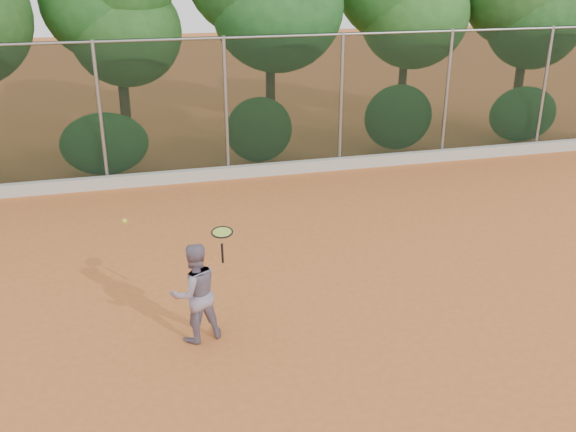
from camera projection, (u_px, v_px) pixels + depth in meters
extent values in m
plane|color=#C8692F|center=(304.00, 311.00, 10.22)|extent=(80.00, 80.00, 0.00)
cube|color=#B8B5AB|center=(230.00, 173.00, 16.27)|extent=(24.00, 0.20, 0.30)
imported|color=gray|center=(195.00, 293.00, 9.22)|extent=(0.86, 0.75, 1.52)
cube|color=black|center=(226.00, 109.00, 15.83)|extent=(24.00, 0.01, 3.50)
cylinder|color=gray|center=(224.00, 38.00, 15.19)|extent=(24.00, 0.06, 0.06)
cylinder|color=gray|center=(100.00, 116.00, 15.12)|extent=(0.09, 0.09, 3.50)
cylinder|color=gray|center=(226.00, 109.00, 15.83)|extent=(0.09, 0.09, 3.50)
cylinder|color=gray|center=(341.00, 102.00, 16.54)|extent=(0.09, 0.09, 3.50)
cylinder|color=gray|center=(447.00, 96.00, 17.25)|extent=(0.09, 0.09, 3.50)
cylinder|color=gray|center=(544.00, 91.00, 17.96)|extent=(0.09, 0.09, 3.50)
cylinder|color=#432B1A|center=(126.00, 116.00, 17.53)|extent=(0.28, 0.28, 2.40)
ellipsoid|color=#214F1B|center=(126.00, 33.00, 16.66)|extent=(2.90, 2.40, 2.80)
ellipsoid|color=#1C511B|center=(103.00, 0.00, 16.51)|extent=(3.20, 2.70, 3.10)
cylinder|color=#3C2717|center=(271.00, 99.00, 18.09)|extent=(0.26, 0.26, 3.00)
ellipsoid|color=#2C742D|center=(278.00, 6.00, 17.11)|extent=(3.60, 3.00, 3.50)
cylinder|color=#492E1C|center=(401.00, 96.00, 19.30)|extent=(0.24, 0.24, 2.70)
ellipsoid|color=#255A1F|center=(415.00, 14.00, 18.37)|extent=(3.20, 2.70, 3.10)
cylinder|color=#422919|center=(517.00, 95.00, 19.85)|extent=(0.28, 0.28, 2.50)
ellipsoid|color=#2C6426|center=(535.00, 20.00, 18.96)|extent=(3.00, 2.50, 2.90)
ellipsoid|color=#2D762D|center=(105.00, 144.00, 16.18)|extent=(2.20, 1.16, 1.60)
ellipsoid|color=#295E23|center=(259.00, 130.00, 17.08)|extent=(1.80, 1.04, 1.76)
ellipsoid|color=#286225|center=(398.00, 117.00, 17.99)|extent=(2.00, 1.10, 1.84)
ellipsoid|color=#2C742C|center=(523.00, 114.00, 18.99)|extent=(2.16, 1.12, 1.64)
cylinder|color=black|center=(222.00, 253.00, 9.04)|extent=(0.05, 0.09, 0.32)
torus|color=black|center=(222.00, 232.00, 8.86)|extent=(0.37, 0.37, 0.07)
cylinder|color=#A4C63A|center=(222.00, 232.00, 8.86)|extent=(0.32, 0.32, 0.04)
sphere|color=#BDD931|center=(125.00, 221.00, 8.76)|extent=(0.07, 0.07, 0.07)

